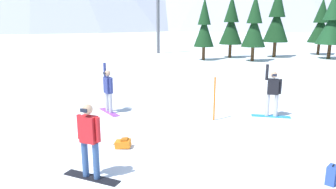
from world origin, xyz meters
The scene contains 14 objects.
ground_plane centered at (0.00, 0.00, 0.00)m, with size 800.00×800.00×0.00m, color white.
snowboarder_foreground centered at (-2.50, -1.40, 0.98)m, with size 1.48×0.77×1.83m.
snowboarder_midground centered at (3.02, 3.97, 0.98)m, with size 1.50×0.48×2.05m.
snowboarder_background centered at (-3.46, 4.11, 0.95)m, with size 1.12×1.32×2.01m.
backpack_orange centered at (-2.13, 0.50, 0.14)m, with size 0.53×0.32×0.30m.
backpack_blue centered at (3.11, -1.29, 0.21)m, with size 0.37×0.38×0.47m.
trail_marker_pole centered at (0.74, 3.34, 0.83)m, with size 0.06×0.06×1.65m, color orange.
pine_tree_slender centered at (13.99, 28.05, 3.30)m, with size 2.54×2.54×6.05m.
pine_tree_leaning centered at (3.89, 24.47, 3.36)m, with size 2.30×2.30×6.17m.
pine_tree_twin centered at (13.46, 24.02, 3.55)m, with size 2.79×2.79×6.51m.
pine_tree_short centered at (8.49, 25.19, 3.84)m, with size 2.51×2.51×7.05m.
pine_tree_tall centered at (5.60, 21.62, 3.28)m, with size 2.18×2.18×6.02m.
pine_tree_young centered at (1.12, 22.18, 3.15)m, with size 1.90×1.90×5.78m.
ski_lift_tower centered at (-3.82, 28.35, 5.47)m, with size 3.62×0.36×9.41m.
Camera 1 is at (-0.21, -8.18, 3.67)m, focal length 33.88 mm.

